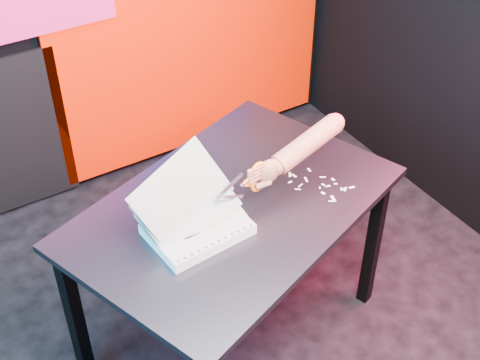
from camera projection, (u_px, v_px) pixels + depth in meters
room at (230, 92)px, 1.91m from camera, size 3.01×3.01×2.71m
backdrop at (82, 22)px, 3.15m from camera, size 2.88×0.05×2.08m
work_table at (233, 223)px, 2.50m from camera, size 1.39×1.14×0.75m
printout_stack at (197, 226)px, 2.31m from camera, size 0.40×0.27×0.32m
scissors at (255, 179)px, 2.35m from camera, size 0.22×0.04×0.13m
hand_forearm at (301, 148)px, 2.44m from camera, size 0.45×0.12×0.15m
paper_clippings at (319, 185)px, 2.53m from camera, size 0.20×0.23×0.00m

